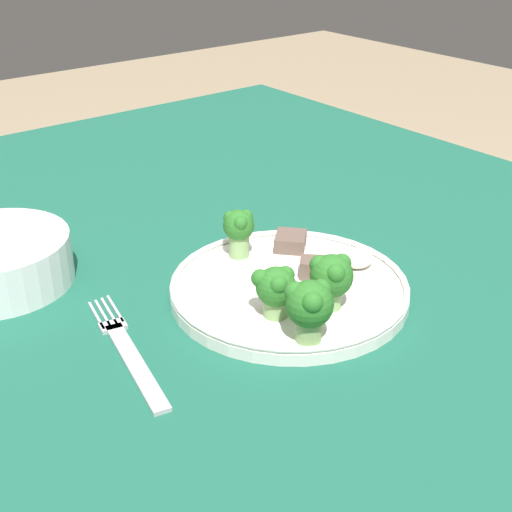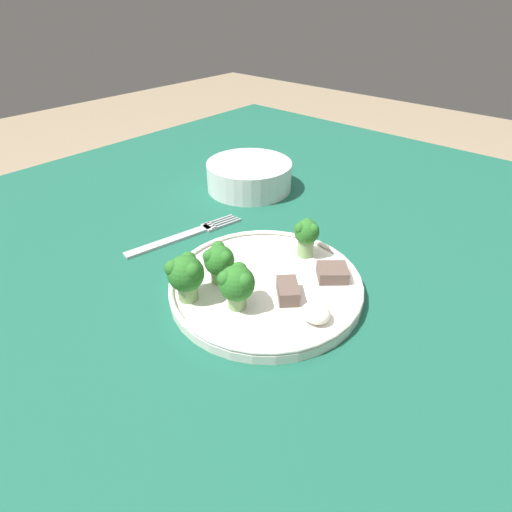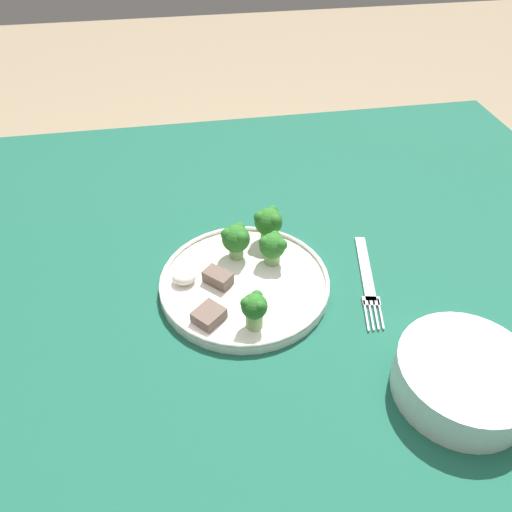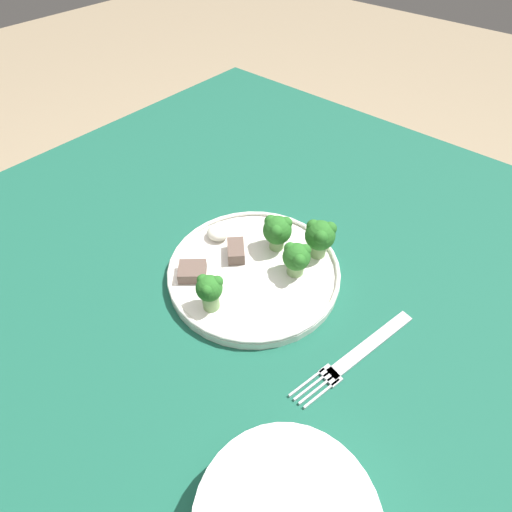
% 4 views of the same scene
% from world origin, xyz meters
% --- Properties ---
extents(ground_plane, '(8.00, 8.00, 0.00)m').
position_xyz_m(ground_plane, '(0.00, 0.00, 0.00)').
color(ground_plane, '#9E896B').
extents(table, '(1.13, 1.19, 0.73)m').
position_xyz_m(table, '(0.00, 0.00, 0.65)').
color(table, '#195642').
rests_on(table, ground_plane).
extents(dinner_plate, '(0.23, 0.23, 0.02)m').
position_xyz_m(dinner_plate, '(0.06, -0.08, 0.74)').
color(dinner_plate, white).
rests_on(dinner_plate, table).
extents(fork, '(0.06, 0.19, 0.00)m').
position_xyz_m(fork, '(-0.12, -0.07, 0.74)').
color(fork, '#B2B2B7').
rests_on(fork, table).
extents(cream_bowl, '(0.15, 0.15, 0.05)m').
position_xyz_m(cream_bowl, '(-0.16, 0.13, 0.76)').
color(cream_bowl, white).
rests_on(cream_bowl, table).
extents(broccoli_floret_near_rim_left, '(0.04, 0.04, 0.05)m').
position_xyz_m(broccoli_floret_near_rim_left, '(0.06, -0.14, 0.78)').
color(broccoli_floret_near_rim_left, '#7FA866').
rests_on(broccoli_floret_near_rim_left, dinner_plate).
extents(broccoli_floret_center_left, '(0.04, 0.04, 0.05)m').
position_xyz_m(broccoli_floret_center_left, '(0.01, -0.11, 0.77)').
color(broccoli_floret_center_left, '#7FA866').
rests_on(broccoli_floret_center_left, dinner_plate).
extents(broccoli_floret_back_left, '(0.04, 0.04, 0.06)m').
position_xyz_m(broccoli_floret_back_left, '(0.01, -0.16, 0.78)').
color(broccoli_floret_back_left, '#7FA866').
rests_on(broccoli_floret_back_left, dinner_plate).
extents(broccoli_floret_front_left, '(0.03, 0.03, 0.05)m').
position_xyz_m(broccoli_floret_front_left, '(0.06, -0.00, 0.78)').
color(broccoli_floret_front_left, '#7FA866').
rests_on(broccoli_floret_front_left, dinner_plate).
extents(meat_slice_front_slice, '(0.05, 0.05, 0.02)m').
position_xyz_m(meat_slice_front_slice, '(0.11, -0.02, 0.75)').
color(meat_slice_front_slice, brown).
rests_on(meat_slice_front_slice, dinner_plate).
extents(meat_slice_middle_slice, '(0.04, 0.04, 0.02)m').
position_xyz_m(meat_slice_middle_slice, '(0.09, -0.08, 0.76)').
color(meat_slice_middle_slice, brown).
rests_on(meat_slice_middle_slice, dinner_plate).
extents(sauce_dollop, '(0.03, 0.03, 0.02)m').
position_xyz_m(sauce_dollop, '(0.14, -0.09, 0.76)').
color(sauce_dollop, silver).
rests_on(sauce_dollop, dinner_plate).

